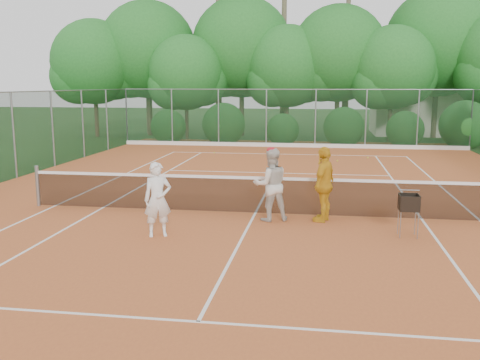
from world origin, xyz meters
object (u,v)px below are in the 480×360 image
object	(u,v)px
player_white	(158,200)
player_center_grp	(271,184)
ball_hopper	(409,203)
player_yellow	(324,184)

from	to	relation	value
player_white	player_center_grp	world-z (taller)	player_center_grp
player_white	ball_hopper	distance (m)	5.41
player_white	player_yellow	xyz separation A→B (m)	(3.55, 1.85, 0.09)
player_yellow	player_white	bearing A→B (deg)	-42.24
player_white	player_yellow	size ratio (longest dim) A/B	0.90
player_center_grp	ball_hopper	xyz separation A→B (m)	(3.08, -0.94, -0.15)
player_center_grp	player_yellow	xyz separation A→B (m)	(1.27, 0.13, 0.02)
player_yellow	ball_hopper	bearing A→B (deg)	79.43
player_yellow	player_center_grp	bearing A→B (deg)	-63.94
player_white	player_yellow	distance (m)	4.00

